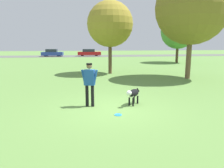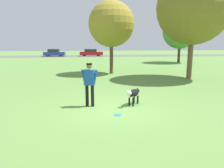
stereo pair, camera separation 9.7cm
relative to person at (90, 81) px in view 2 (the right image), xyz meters
The scene contains 10 objects.
ground_plane 1.39m from the person, 27.46° to the right, with size 120.00×120.00×0.00m, color #608C42.
far_road_strip 33.35m from the person, 88.61° to the left, with size 120.00×6.00×0.01m.
person is the anchor object (origin of this frame).
dog 1.87m from the person, ahead, with size 0.78×0.95×0.69m.
frisbee 1.88m from the person, 52.19° to the right, with size 0.27×0.27×0.02m.
tree_near_right 10.21m from the person, 40.33° to the left, with size 4.98×4.98×7.35m.
tree_far_right 21.85m from the person, 57.23° to the left, with size 4.37×4.37×6.10m.
tree_mid_center 10.00m from the person, 78.02° to the left, with size 3.69×3.69×5.86m.
parked_car_blue 33.54m from the person, 100.03° to the left, with size 3.90×1.98×1.35m.
parked_car_red 33.26m from the person, 88.36° to the left, with size 4.40×1.86×1.32m.
Camera 2 is at (-0.95, -8.21, 2.56)m, focal length 35.00 mm.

